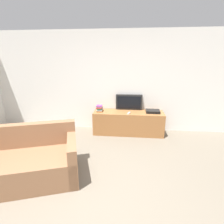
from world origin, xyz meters
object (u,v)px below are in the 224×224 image
Objects in this scene: book_stack at (100,108)px; set_top_box at (153,111)px; remote_on_stand at (129,113)px; television at (129,102)px; couch at (21,163)px; tv_stand at (128,123)px.

book_stack reaches higher than set_top_box.
remote_on_stand is (0.76, -0.12, -0.06)m from book_stack.
couch is at bearing -126.54° from television.
tv_stand is at bearing 31.71° from couch.
couch is 12.04× the size of remote_on_stand.
remote_on_stand is 0.47× the size of set_top_box.
tv_stand is 5.19× the size of set_top_box.
remote_on_stand reaches higher than tv_stand.
book_stack is 0.77m from remote_on_stand.
television is at bearing 160.68° from set_top_box.
television is (0.00, 0.23, 0.49)m from tv_stand.
set_top_box is at bearing 14.51° from remote_on_stand.
couch is 2.26m from book_stack.
tv_stand is 0.54m from television.
book_stack reaches higher than tv_stand.
set_top_box is (0.61, 0.01, 0.32)m from tv_stand.
tv_stand is 0.69m from set_top_box.
couch reaches higher than book_stack.
tv_stand is at bearing -90.69° from television.
television is 0.42m from remote_on_stand.
couch is 2.56m from remote_on_stand.
television is 0.67m from set_top_box.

